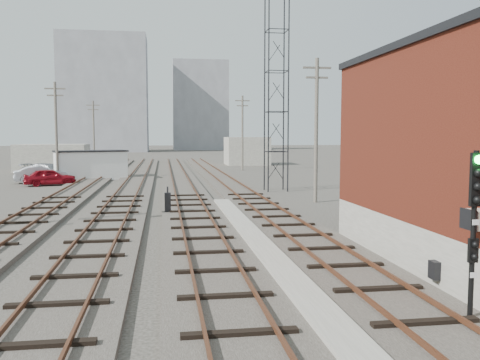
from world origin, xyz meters
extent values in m
plane|color=#282621|center=(0.00, 60.00, 0.00)|extent=(320.00, 320.00, 0.00)
cube|color=#332D28|center=(2.50, 39.00, 0.10)|extent=(3.20, 90.00, 0.20)
cube|color=#4C2816|center=(1.78, 39.00, 0.33)|extent=(0.07, 90.00, 0.12)
cube|color=#4C2816|center=(3.22, 39.00, 0.33)|extent=(0.07, 90.00, 0.12)
cube|color=#332D28|center=(-1.50, 39.00, 0.10)|extent=(3.20, 90.00, 0.20)
cube|color=#4C2816|center=(-2.22, 39.00, 0.33)|extent=(0.07, 90.00, 0.12)
cube|color=#4C2816|center=(-0.78, 39.00, 0.33)|extent=(0.07, 90.00, 0.12)
cube|color=#332D28|center=(-5.50, 39.00, 0.10)|extent=(3.20, 90.00, 0.20)
cube|color=#4C2816|center=(-6.22, 39.00, 0.33)|extent=(0.07, 90.00, 0.12)
cube|color=#4C2816|center=(-4.78, 39.00, 0.33)|extent=(0.07, 90.00, 0.12)
cube|color=#332D28|center=(-9.50, 39.00, 0.10)|extent=(3.20, 90.00, 0.20)
cube|color=#4C2816|center=(-10.22, 39.00, 0.33)|extent=(0.07, 90.00, 0.12)
cube|color=#4C2816|center=(-8.78, 39.00, 0.33)|extent=(0.07, 90.00, 0.12)
cube|color=gray|center=(0.50, 14.00, 0.13)|extent=(0.90, 28.00, 0.26)
cube|color=beige|center=(4.28, 8.00, 2.25)|extent=(0.45, 0.62, 0.45)
cube|color=black|center=(4.40, 10.00, 0.50)|extent=(0.20, 0.35, 0.50)
cylinder|color=black|center=(4.75, 34.25, 7.50)|extent=(0.10, 0.10, 15.00)
cylinder|color=black|center=(6.25, 34.25, 7.50)|extent=(0.10, 0.10, 15.00)
cylinder|color=black|center=(4.75, 35.75, 7.50)|extent=(0.10, 0.10, 15.00)
cylinder|color=black|center=(6.25, 35.75, 7.50)|extent=(0.10, 0.10, 15.00)
cylinder|color=#595147|center=(-12.50, 45.00, 4.50)|extent=(0.24, 0.24, 9.00)
cube|color=#595147|center=(-12.50, 45.00, 8.40)|extent=(1.80, 0.12, 0.12)
cube|color=#595147|center=(-12.50, 45.00, 7.80)|extent=(1.40, 0.12, 0.12)
cylinder|color=#595147|center=(-12.50, 70.00, 4.50)|extent=(0.24, 0.24, 9.00)
cube|color=#595147|center=(-12.50, 70.00, 8.40)|extent=(1.80, 0.12, 0.12)
cube|color=#595147|center=(-12.50, 70.00, 7.80)|extent=(1.40, 0.12, 0.12)
cylinder|color=#595147|center=(6.50, 28.00, 4.50)|extent=(0.24, 0.24, 9.00)
cube|color=#595147|center=(6.50, 28.00, 8.40)|extent=(1.80, 0.12, 0.12)
cube|color=#595147|center=(6.50, 28.00, 7.80)|extent=(1.40, 0.12, 0.12)
cylinder|color=#595147|center=(6.50, 58.00, 4.50)|extent=(0.24, 0.24, 9.00)
cube|color=#595147|center=(6.50, 58.00, 8.40)|extent=(1.80, 0.12, 0.12)
cube|color=#595147|center=(6.50, 58.00, 7.80)|extent=(1.40, 0.12, 0.12)
cube|color=gray|center=(-18.00, 135.00, 15.00)|extent=(22.00, 14.00, 30.00)
cube|color=gray|center=(8.00, 150.00, 13.00)|extent=(16.00, 12.00, 26.00)
cube|color=gray|center=(-16.00, 60.00, 1.60)|extent=(8.00, 5.00, 3.20)
cube|color=gray|center=(9.00, 70.00, 2.00)|extent=(6.00, 6.00, 4.00)
cube|color=gray|center=(3.70, 7.25, 0.05)|extent=(0.40, 0.40, 0.10)
cylinder|color=black|center=(3.70, 7.25, 1.95)|extent=(0.12, 0.12, 3.89)
cube|color=black|center=(3.70, 7.23, 3.26)|extent=(0.25, 0.10, 1.17)
sphere|color=#0CE533|center=(3.70, 7.14, 3.70)|extent=(0.19, 0.19, 0.19)
sphere|color=black|center=(3.70, 7.14, 3.41)|extent=(0.19, 0.19, 0.19)
sphere|color=black|center=(3.70, 7.14, 3.11)|extent=(0.19, 0.19, 0.19)
sphere|color=black|center=(3.70, 7.14, 2.82)|extent=(0.19, 0.19, 0.19)
cube|color=black|center=(3.70, 7.23, 1.70)|extent=(0.21, 0.09, 0.54)
cube|color=white|center=(3.70, 7.17, 2.34)|extent=(0.16, 0.02, 0.12)
cube|color=white|center=(3.70, 7.17, 1.17)|extent=(0.16, 0.02, 0.12)
cube|color=black|center=(-2.79, 24.10, 0.66)|extent=(0.33, 0.33, 1.09)
cylinder|color=black|center=(-2.79, 24.10, 1.37)|extent=(0.09, 0.09, 0.33)
cube|color=white|center=(-9.89, 47.39, 1.34)|extent=(6.97, 4.59, 2.69)
cube|color=black|center=(-9.89, 47.39, 2.74)|extent=(7.24, 4.86, 0.13)
imported|color=maroon|center=(-12.51, 41.87, 0.72)|extent=(4.52, 2.86, 1.44)
imported|color=#B0B2B8|center=(-13.85, 44.63, 0.75)|extent=(4.85, 2.90, 1.51)
imported|color=gray|center=(-14.24, 49.15, 0.75)|extent=(5.57, 3.67, 1.50)
camera|label=1|loc=(-2.98, -2.81, 4.21)|focal=38.00mm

